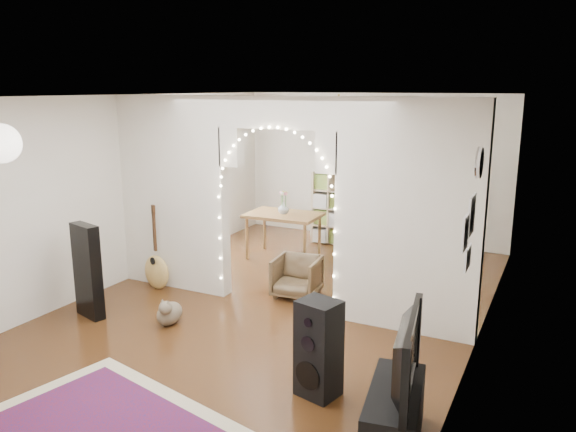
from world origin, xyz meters
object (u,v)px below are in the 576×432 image
at_px(media_console, 394,419).
at_px(dining_table, 283,218).
at_px(acoustic_guitar, 156,258).
at_px(dining_chair_right, 367,289).
at_px(dining_chair_left, 297,277).
at_px(floor_speaker, 319,349).
at_px(bookcase, 348,209).

bearing_deg(media_console, dining_table, 117.54).
xyz_separation_m(acoustic_guitar, dining_chair_right, (2.92, 0.60, -0.17)).
bearing_deg(media_console, dining_chair_left, 119.60).
height_order(floor_speaker, bookcase, bookcase).
distance_m(acoustic_guitar, floor_speaker, 3.53).
relative_size(acoustic_guitar, bookcase, 0.77).
distance_m(dining_chair_left, dining_chair_right, 1.02).
xyz_separation_m(floor_speaker, bookcase, (-1.56, 4.87, 0.21)).
bearing_deg(acoustic_guitar, dining_chair_left, 38.84).
distance_m(floor_speaker, dining_chair_right, 2.18).
distance_m(media_console, dining_table, 5.21).
relative_size(dining_table, dining_chair_right, 1.98).
relative_size(acoustic_guitar, dining_chair_right, 1.66).
xyz_separation_m(acoustic_guitar, bookcase, (1.62, 3.31, 0.22)).
height_order(acoustic_guitar, bookcase, bookcase).
xyz_separation_m(media_console, dining_chair_right, (-1.10, 2.61, 0.03)).
distance_m(dining_table, dining_chair_right, 2.56).
xyz_separation_m(acoustic_guitar, media_console, (4.02, -2.01, -0.20)).
relative_size(media_console, dining_chair_right, 1.61).
distance_m(dining_table, dining_chair_left, 1.85).
distance_m(floor_speaker, dining_table, 4.35).
relative_size(floor_speaker, bookcase, 0.69).
bearing_deg(dining_chair_left, dining_table, 116.75).
relative_size(floor_speaker, dining_chair_left, 1.52).
xyz_separation_m(floor_speaker, media_console, (0.85, -0.45, -0.21)).
relative_size(bookcase, dining_chair_right, 2.16).
distance_m(media_console, dining_chair_left, 3.39).
bearing_deg(dining_table, dining_chair_left, -59.12).
bearing_deg(bookcase, dining_table, -98.31).
relative_size(dining_table, dining_chair_left, 2.01).
relative_size(acoustic_guitar, media_console, 1.03).
relative_size(acoustic_guitar, dining_chair_left, 1.69).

